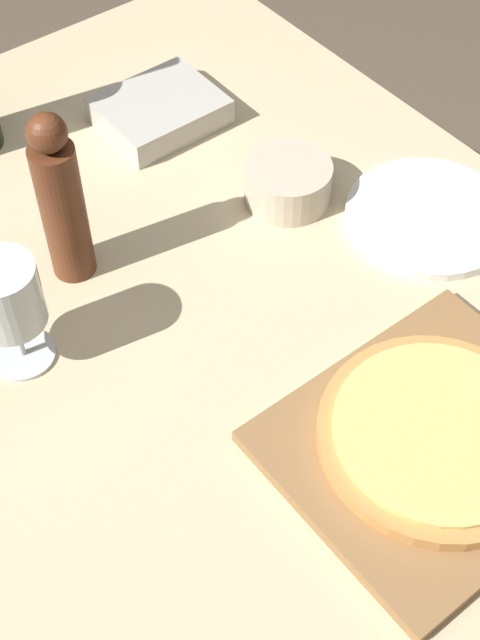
# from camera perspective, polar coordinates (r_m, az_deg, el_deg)

# --- Properties ---
(ground_plane) EXTENTS (12.00, 12.00, 0.00)m
(ground_plane) POSITION_cam_1_polar(r_m,az_deg,el_deg) (1.77, 0.01, -15.29)
(ground_plane) COLOR brown
(dining_table) EXTENTS (0.96, 1.41, 0.74)m
(dining_table) POSITION_cam_1_polar(r_m,az_deg,el_deg) (1.20, 0.01, -2.67)
(dining_table) COLOR #CCB78E
(dining_table) RESTS_ON ground_plane
(cutting_board) EXTENTS (0.35, 0.30, 0.02)m
(cutting_board) POSITION_cam_1_polar(r_m,az_deg,el_deg) (1.04, 12.34, -7.74)
(cutting_board) COLOR olive
(cutting_board) RESTS_ON dining_table
(pizza) EXTENTS (0.27, 0.27, 0.02)m
(pizza) POSITION_cam_1_polar(r_m,az_deg,el_deg) (1.02, 12.53, -7.14)
(pizza) COLOR #C68947
(pizza) RESTS_ON cutting_board
(pepper_mill) EXTENTS (0.06, 0.06, 0.25)m
(pepper_mill) POSITION_cam_1_polar(r_m,az_deg,el_deg) (1.13, -11.36, 7.42)
(pepper_mill) COLOR #5B2D19
(pepper_mill) RESTS_ON dining_table
(wine_glass) EXTENTS (0.09, 0.09, 0.16)m
(wine_glass) POSITION_cam_1_polar(r_m,az_deg,el_deg) (1.05, -14.76, 1.36)
(wine_glass) COLOR silver
(wine_glass) RESTS_ON dining_table
(small_bowl) EXTENTS (0.12, 0.12, 0.06)m
(small_bowl) POSITION_cam_1_polar(r_m,az_deg,el_deg) (1.27, 3.08, 8.79)
(small_bowl) COLOR beige
(small_bowl) RESTS_ON dining_table
(dinner_plate) EXTENTS (0.23, 0.23, 0.01)m
(dinner_plate) POSITION_cam_1_polar(r_m,az_deg,el_deg) (1.28, 12.00, 6.52)
(dinner_plate) COLOR silver
(dinner_plate) RESTS_ON dining_table
(food_container) EXTENTS (0.18, 0.15, 0.04)m
(food_container) POSITION_cam_1_polar(r_m,az_deg,el_deg) (1.41, -5.16, 13.19)
(food_container) COLOR #BCB7AD
(food_container) RESTS_ON dining_table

